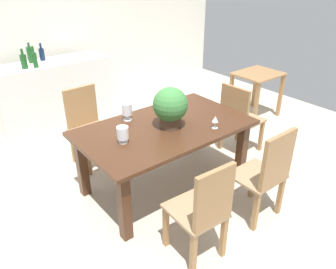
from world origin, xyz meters
TOP-DOWN VIEW (x-y plane):
  - ground_plane at (0.00, 0.00)m, footprint 7.04×7.04m
  - back_wall at (0.00, 2.60)m, footprint 6.40×0.10m
  - dining_table at (0.00, -0.17)m, footprint 1.80×1.07m
  - chair_near_left at (-0.41, -1.20)m, footprint 0.43×0.48m
  - chair_foot_end at (1.19, -0.18)m, footprint 0.47×0.47m
  - chair_near_right at (0.40, -1.19)m, footprint 0.46×0.41m
  - chair_far_left at (-0.41, 0.85)m, footprint 0.46×0.47m
  - flower_centerpiece at (0.03, -0.22)m, footprint 0.36×0.36m
  - crystal_vase_left at (-0.22, 0.19)m, footprint 0.11×0.11m
  - crystal_vase_center_near at (-0.52, -0.20)m, footprint 0.11×0.11m
  - wine_glass at (0.37, -0.53)m, footprint 0.07×0.07m
  - kitchen_counter at (-0.31, 2.08)m, footprint 1.67×0.54m
  - wine_bottle_green at (-0.56, 1.92)m, footprint 0.06×0.06m
  - wine_bottle_amber at (-0.53, 2.20)m, footprint 0.08×0.08m
  - wine_bottle_dark at (-0.70, 1.97)m, footprint 0.08×0.08m
  - wine_bottle_tall at (-0.36, 2.23)m, footprint 0.07×0.07m
  - side_table at (2.32, 0.42)m, footprint 0.70×0.59m

SIDE VIEW (x-z plane):
  - ground_plane at x=0.00m, z-range 0.00..0.00m
  - kitchen_counter at x=-0.31m, z-range 0.00..1.00m
  - chair_foot_end at x=1.19m, z-range 0.05..0.99m
  - chair_far_left at x=-0.41m, z-range 0.05..1.00m
  - chair_near_left at x=-0.41m, z-range 0.04..1.01m
  - chair_near_right at x=0.40m, z-range 0.05..1.03m
  - side_table at x=2.32m, z-range 0.20..0.93m
  - dining_table at x=0.00m, z-range 0.26..1.01m
  - crystal_vase_center_near at x=-0.52m, z-range 0.76..0.92m
  - wine_glass at x=0.37m, z-range 0.78..0.91m
  - crystal_vase_left at x=-0.22m, z-range 0.77..0.97m
  - flower_centerpiece at x=0.03m, z-range 0.76..1.19m
  - wine_bottle_tall at x=-0.36m, z-range 0.96..1.21m
  - wine_bottle_dark at x=-0.70m, z-range 0.97..1.23m
  - wine_bottle_green at x=-0.56m, z-range 0.96..1.25m
  - wine_bottle_amber at x=-0.53m, z-range 0.97..1.25m
  - back_wall at x=0.00m, z-range 0.00..2.60m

